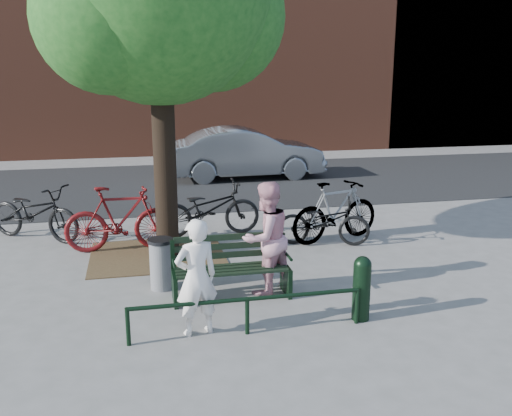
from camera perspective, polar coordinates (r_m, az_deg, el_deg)
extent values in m
plane|color=gray|center=(8.63, -2.45, -8.96)|extent=(90.00, 90.00, 0.00)
cube|color=brown|center=(10.59, -9.83, -4.66)|extent=(2.40, 2.00, 0.02)
cube|color=black|center=(16.73, -7.36, 2.36)|extent=(40.00, 7.00, 0.01)
cube|color=black|center=(8.46, -8.13, -7.94)|extent=(0.06, 0.52, 0.45)
cube|color=black|center=(8.52, -8.35, -4.59)|extent=(0.06, 0.06, 0.44)
cylinder|color=black|center=(8.22, -8.18, -5.58)|extent=(0.04, 0.36, 0.04)
cube|color=black|center=(8.72, 3.03, -7.14)|extent=(0.06, 0.52, 0.45)
cube|color=black|center=(8.78, 2.68, -3.90)|extent=(0.06, 0.06, 0.44)
cylinder|color=black|center=(8.49, 3.24, -4.83)|extent=(0.04, 0.36, 0.04)
cube|color=black|center=(8.47, -2.48, -6.15)|extent=(1.64, 0.46, 0.04)
cube|color=black|center=(8.59, -2.76, -3.82)|extent=(1.64, 0.03, 0.47)
cylinder|color=black|center=(7.34, -12.69, -11.51)|extent=(0.06, 0.06, 0.50)
cylinder|color=black|center=(7.45, -0.88, -10.73)|extent=(0.06, 0.06, 0.50)
cylinder|color=black|center=(7.85, 10.07, -9.61)|extent=(0.06, 0.06, 0.50)
cylinder|color=black|center=(7.36, -0.89, -9.11)|extent=(3.00, 0.06, 0.06)
cylinder|color=black|center=(10.16, -9.14, 5.55)|extent=(0.40, 0.40, 3.80)
sphere|color=#194C17|center=(10.46, -4.56, 18.56)|extent=(2.60, 2.60, 2.60)
sphere|color=#194C17|center=(9.67, -14.52, 17.95)|extent=(2.40, 2.40, 2.40)
imported|color=white|center=(7.30, -5.99, -6.92)|extent=(0.63, 0.50, 1.54)
imported|color=#CE8D9B|center=(8.56, 1.02, -3.02)|extent=(1.04, 0.97, 1.72)
cylinder|color=black|center=(7.93, 10.49, -8.29)|extent=(0.24, 0.24, 0.78)
sphere|color=black|center=(7.79, 10.62, -5.63)|extent=(0.24, 0.24, 0.24)
cylinder|color=gray|center=(8.96, -9.44, -5.70)|extent=(0.36, 0.36, 0.75)
cylinder|color=black|center=(8.83, -9.54, -3.25)|extent=(0.39, 0.39, 0.05)
imported|color=black|center=(12.06, -21.26, -0.42)|extent=(2.17, 1.78, 1.11)
imported|color=#550C0D|center=(10.82, -13.37, -1.07)|extent=(2.06, 0.62, 1.23)
imported|color=black|center=(11.55, -4.80, -0.09)|extent=(2.16, 0.87, 1.11)
imported|color=gray|center=(11.26, 7.96, -0.31)|extent=(2.08, 1.13, 1.20)
imported|color=black|center=(11.01, 6.79, -1.35)|extent=(1.87, 1.12, 0.93)
imported|color=slate|center=(17.46, -1.00, 5.52)|extent=(4.71, 1.72, 1.54)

